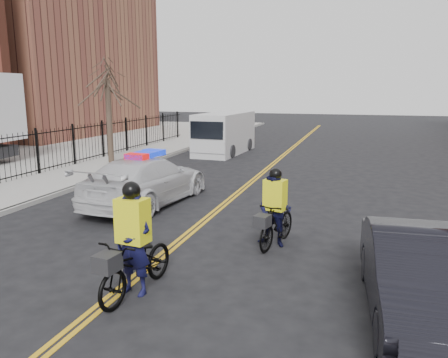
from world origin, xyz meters
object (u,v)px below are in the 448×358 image
at_px(police_cruiser, 147,180).
at_px(cargo_van, 224,134).
at_px(cyclist_far, 274,215).
at_px(cyclist_near, 134,255).
at_px(dark_sedan, 419,277).

bearing_deg(police_cruiser, cargo_van, -80.12).
xyz_separation_m(police_cruiser, cyclist_far, (4.73, -2.61, -0.04)).
bearing_deg(cyclist_far, cargo_van, 125.06).
distance_m(police_cruiser, cyclist_far, 5.40).
xyz_separation_m(police_cruiser, cyclist_near, (2.76, -5.87, -0.06)).
bearing_deg(cyclist_far, dark_sedan, -29.58).
bearing_deg(police_cruiser, cyclist_far, 155.81).
xyz_separation_m(cargo_van, cyclist_far, (5.80, -14.43, -0.40)).
distance_m(dark_sedan, cyclist_near, 4.89).
bearing_deg(cyclist_far, police_cruiser, 164.26).
distance_m(dark_sedan, cyclist_far, 3.93).
bearing_deg(dark_sedan, police_cruiser, 141.23).
bearing_deg(cargo_van, cyclist_near, -75.18).
distance_m(police_cruiser, dark_sedan, 9.27).
xyz_separation_m(police_cruiser, cargo_van, (-1.07, 11.82, 0.36)).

